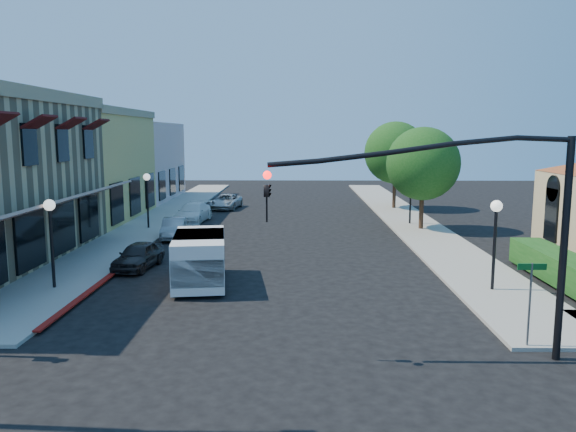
{
  "coord_description": "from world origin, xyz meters",
  "views": [
    {
      "loc": [
        0.97,
        -13.09,
        6.06
      ],
      "look_at": [
        0.59,
        10.39,
        2.6
      ],
      "focal_mm": 35.0,
      "sensor_mm": 36.0,
      "label": 1
    }
  ],
  "objects_px": {
    "white_van": "(199,256)",
    "parked_car_b": "(174,228)",
    "lamppost_right_far": "(411,184)",
    "parked_car_a": "(138,256)",
    "parked_car_d": "(226,202)",
    "signal_mast_arm": "(484,210)",
    "street_tree_b": "(395,153)",
    "lamppost_left_near": "(50,221)",
    "street_tree_a": "(423,164)",
    "lamppost_left_far": "(147,187)",
    "street_name_sign": "(530,291)",
    "parked_car_c": "(193,213)",
    "lamppost_right_near": "(496,222)"
  },
  "relations": [
    {
      "from": "lamppost_left_far",
      "to": "parked_car_a",
      "type": "bearing_deg",
      "value": -77.55
    },
    {
      "from": "street_tree_a",
      "to": "street_name_sign",
      "type": "distance_m",
      "value": 20.0
    },
    {
      "from": "street_tree_b",
      "to": "signal_mast_arm",
      "type": "xyz_separation_m",
      "value": [
        -2.94,
        -30.5,
        -0.46
      ]
    },
    {
      "from": "parked_car_c",
      "to": "parked_car_d",
      "type": "xyz_separation_m",
      "value": [
        1.4,
        7.0,
        -0.06
      ]
    },
    {
      "from": "street_tree_a",
      "to": "lamppost_left_near",
      "type": "distance_m",
      "value": 22.3
    },
    {
      "from": "street_tree_a",
      "to": "signal_mast_arm",
      "type": "height_order",
      "value": "street_tree_a"
    },
    {
      "from": "lamppost_left_near",
      "to": "parked_car_b",
      "type": "distance_m",
      "value": 11.43
    },
    {
      "from": "parked_car_c",
      "to": "lamppost_left_far",
      "type": "bearing_deg",
      "value": -121.3
    },
    {
      "from": "signal_mast_arm",
      "to": "lamppost_right_far",
      "type": "relative_size",
      "value": 2.24
    },
    {
      "from": "street_tree_a",
      "to": "street_tree_b",
      "type": "distance_m",
      "value": 10.01
    },
    {
      "from": "street_name_sign",
      "to": "parked_car_b",
      "type": "distance_m",
      "value": 21.7
    },
    {
      "from": "signal_mast_arm",
      "to": "lamppost_left_near",
      "type": "distance_m",
      "value": 15.82
    },
    {
      "from": "lamppost_right_far",
      "to": "parked_car_a",
      "type": "bearing_deg",
      "value": -139.82
    },
    {
      "from": "parked_car_a",
      "to": "parked_car_d",
      "type": "relative_size",
      "value": 0.83
    },
    {
      "from": "signal_mast_arm",
      "to": "parked_car_c",
      "type": "relative_size",
      "value": 1.78
    },
    {
      "from": "lamppost_right_far",
      "to": "white_van",
      "type": "bearing_deg",
      "value": -127.26
    },
    {
      "from": "lamppost_right_far",
      "to": "signal_mast_arm",
      "type": "bearing_deg",
      "value": -96.7
    },
    {
      "from": "lamppost_right_near",
      "to": "parked_car_a",
      "type": "bearing_deg",
      "value": 166.29
    },
    {
      "from": "signal_mast_arm",
      "to": "lamppost_left_near",
      "type": "bearing_deg",
      "value": 155.63
    },
    {
      "from": "parked_car_c",
      "to": "parked_car_d",
      "type": "distance_m",
      "value": 7.14
    },
    {
      "from": "street_tree_a",
      "to": "white_van",
      "type": "relative_size",
      "value": 1.35
    },
    {
      "from": "street_tree_a",
      "to": "parked_car_d",
      "type": "height_order",
      "value": "street_tree_a"
    },
    {
      "from": "lamppost_right_near",
      "to": "lamppost_right_far",
      "type": "xyz_separation_m",
      "value": [
        0.0,
        16.0,
        0.0
      ]
    },
    {
      "from": "lamppost_right_near",
      "to": "parked_car_d",
      "type": "height_order",
      "value": "lamppost_right_near"
    },
    {
      "from": "signal_mast_arm",
      "to": "parked_car_d",
      "type": "bearing_deg",
      "value": 109.26
    },
    {
      "from": "street_tree_b",
      "to": "lamppost_right_far",
      "type": "distance_m",
      "value": 8.21
    },
    {
      "from": "street_tree_a",
      "to": "street_name_sign",
      "type": "bearing_deg",
      "value": -93.76
    },
    {
      "from": "signal_mast_arm",
      "to": "parked_car_b",
      "type": "distance_m",
      "value": 21.53
    },
    {
      "from": "street_tree_a",
      "to": "street_tree_b",
      "type": "bearing_deg",
      "value": 90.0
    },
    {
      "from": "white_van",
      "to": "parked_car_b",
      "type": "height_order",
      "value": "white_van"
    },
    {
      "from": "lamppost_left_near",
      "to": "street_tree_a",
      "type": "bearing_deg",
      "value": 38.98
    },
    {
      "from": "street_name_sign",
      "to": "white_van",
      "type": "height_order",
      "value": "street_name_sign"
    },
    {
      "from": "signal_mast_arm",
      "to": "street_tree_b",
      "type": "bearing_deg",
      "value": 84.49
    },
    {
      "from": "lamppost_right_far",
      "to": "parked_car_b",
      "type": "xyz_separation_m",
      "value": [
        -14.7,
        -5.01,
        -2.14
      ]
    },
    {
      "from": "parked_car_a",
      "to": "parked_car_d",
      "type": "xyz_separation_m",
      "value": [
        1.4,
        20.41,
        -0.01
      ]
    },
    {
      "from": "street_name_sign",
      "to": "lamppost_right_far",
      "type": "relative_size",
      "value": 0.7
    },
    {
      "from": "white_van",
      "to": "parked_car_a",
      "type": "xyz_separation_m",
      "value": [
        -3.24,
        2.65,
        -0.58
      ]
    },
    {
      "from": "lamppost_left_near",
      "to": "parked_car_a",
      "type": "relative_size",
      "value": 1.02
    },
    {
      "from": "lamppost_left_near",
      "to": "lamppost_left_far",
      "type": "distance_m",
      "value": 14.0
    },
    {
      "from": "lamppost_left_near",
      "to": "parked_car_c",
      "type": "xyz_separation_m",
      "value": [
        2.3,
        17.0,
        -2.08
      ]
    },
    {
      "from": "street_tree_b",
      "to": "white_van",
      "type": "bearing_deg",
      "value": -117.02
    },
    {
      "from": "signal_mast_arm",
      "to": "parked_car_b",
      "type": "relative_size",
      "value": 2.23
    },
    {
      "from": "parked_car_c",
      "to": "parked_car_d",
      "type": "relative_size",
      "value": 1.06
    },
    {
      "from": "lamppost_right_near",
      "to": "parked_car_c",
      "type": "relative_size",
      "value": 0.8
    },
    {
      "from": "signal_mast_arm",
      "to": "lamppost_right_near",
      "type": "height_order",
      "value": "signal_mast_arm"
    },
    {
      "from": "street_tree_b",
      "to": "lamppost_right_near",
      "type": "xyz_separation_m",
      "value": [
        -0.3,
        -24.0,
        -1.81
      ]
    },
    {
      "from": "street_name_sign",
      "to": "lamppost_right_near",
      "type": "relative_size",
      "value": 0.7
    },
    {
      "from": "lamppost_right_near",
      "to": "parked_car_b",
      "type": "xyz_separation_m",
      "value": [
        -14.7,
        10.99,
        -2.14
      ]
    },
    {
      "from": "parked_car_c",
      "to": "street_name_sign",
      "type": "bearing_deg",
      "value": -52.82
    },
    {
      "from": "parked_car_b",
      "to": "parked_car_c",
      "type": "xyz_separation_m",
      "value": [
        0.0,
        6.01,
        0.06
      ]
    }
  ]
}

